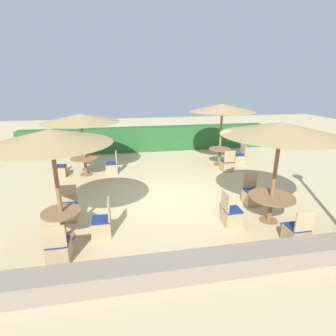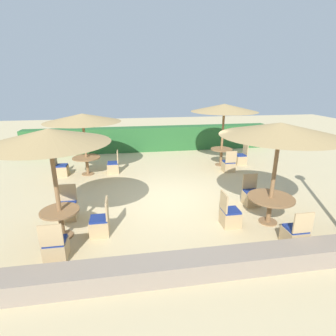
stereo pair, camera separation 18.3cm
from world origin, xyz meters
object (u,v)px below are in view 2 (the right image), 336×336
at_px(patio_chair_front_right_north, 251,197).
at_px(patio_chair_back_left_west, 61,169).
at_px(round_table_front_right, 270,202).
at_px(patio_chair_front_left_north, 68,210).
at_px(patio_chair_front_left_east, 100,225).
at_px(patio_chair_back_left_east, 113,167).
at_px(patio_chair_front_right_south, 295,235).
at_px(patio_chair_front_left_south, 56,248).
at_px(patio_chair_back_right_south, 229,166).
at_px(parasol_back_left, 82,118).
at_px(parasol_front_right, 280,130).
at_px(parasol_front_left, 49,137).
at_px(round_table_front_left, 61,217).
at_px(round_table_back_left, 87,161).
at_px(parasol_back_right, 224,108).
at_px(patio_chair_back_right_east, 241,158).
at_px(patio_chair_front_right_west, 230,216).
at_px(round_table_back_right, 221,153).

distance_m(patio_chair_front_right_north, patio_chair_back_left_west, 7.29).
distance_m(round_table_front_right, patio_chair_front_right_north, 1.13).
relative_size(patio_chair_front_left_north, patio_chair_back_left_west, 1.00).
xyz_separation_m(patio_chair_front_left_east, patio_chair_back_left_east, (0.17, 4.63, 0.00)).
xyz_separation_m(patio_chair_front_right_south, patio_chair_front_left_south, (-5.28, 0.37, 0.00)).
bearing_deg(patio_chair_front_right_south, patio_chair_back_right_south, 84.82).
bearing_deg(patio_chair_front_left_south, parasol_back_left, 90.27).
relative_size(parasol_front_right, parasol_front_left, 1.09).
xyz_separation_m(parasol_back_left, patio_chair_back_left_east, (1.04, 0.02, -2.01)).
relative_size(parasol_front_right, patio_chair_front_right_south, 3.11).
bearing_deg(patio_chair_back_left_west, parasol_back_left, 90.10).
xyz_separation_m(round_table_front_left, round_table_back_left, (0.03, 4.58, 0.05)).
relative_size(parasol_back_right, patio_chair_front_left_north, 3.05).
xyz_separation_m(patio_chair_back_right_east, round_table_back_left, (-6.72, -0.30, 0.31)).
xyz_separation_m(patio_chair_front_right_north, parasol_back_left, (-5.29, 3.67, 2.01)).
bearing_deg(parasol_back_right, parasol_back_left, -176.84).
relative_size(patio_chair_front_right_west, round_table_back_left, 0.85).
relative_size(round_table_front_right, patio_chair_back_right_south, 1.28).
distance_m(patio_chair_front_right_south, parasol_back_right, 6.55).
relative_size(patio_chair_front_right_south, patio_chair_front_left_north, 1.00).
bearing_deg(round_table_front_left, patio_chair_back_left_east, 76.94).
xyz_separation_m(patio_chair_front_right_south, round_table_back_left, (-5.31, 5.81, 0.31)).
relative_size(parasol_back_right, patio_chair_back_left_east, 3.05).
bearing_deg(parasol_front_left, round_table_back_left, 89.61).
xyz_separation_m(round_table_front_right, patio_chair_back_right_east, (1.46, 5.05, -0.34)).
distance_m(patio_chair_back_right_east, parasol_front_left, 8.62).
height_order(round_table_front_right, parasol_front_left, parasol_front_left).
xyz_separation_m(patio_chair_front_right_north, round_table_front_left, (-5.32, -0.91, 0.27)).
relative_size(patio_chair_front_right_west, patio_chair_front_left_north, 1.00).
relative_size(patio_chair_front_right_south, patio_chair_front_left_east, 1.00).
relative_size(patio_chair_front_right_west, parasol_front_left, 0.35).
bearing_deg(patio_chair_front_right_north, round_table_front_right, 88.41).
bearing_deg(round_table_front_left, patio_chair_back_right_south, 34.33).
relative_size(parasol_front_right, parasol_back_right, 1.02).
bearing_deg(parasol_front_left, parasol_front_right, -1.76).
xyz_separation_m(parasol_front_right, parasol_front_left, (-5.29, 0.16, -0.03)).
bearing_deg(parasol_back_right, patio_chair_back_right_south, -90.20).
distance_m(parasol_back_right, round_table_back_left, 6.11).
height_order(patio_chair_front_right_north, round_table_back_right, patio_chair_front_right_north).
xyz_separation_m(round_table_front_right, parasol_back_left, (-5.26, 4.74, 1.68)).
bearing_deg(patio_chair_front_right_west, parasol_front_right, 88.97).
relative_size(parasol_front_right, patio_chair_back_right_south, 3.11).
relative_size(round_table_front_right, parasol_back_right, 0.42).
bearing_deg(patio_chair_front_right_west, round_table_front_left, -91.95).
relative_size(parasol_front_right, patio_chair_back_left_west, 3.11).
height_order(round_table_front_right, patio_chair_front_right_south, patio_chair_front_right_south).
relative_size(patio_chair_front_right_west, parasol_back_left, 0.32).
bearing_deg(patio_chair_back_right_south, patio_chair_back_right_east, 44.18).
relative_size(patio_chair_front_right_south, round_table_front_left, 1.03).
xyz_separation_m(patio_chair_front_left_east, patio_chair_front_left_north, (-0.93, 0.95, 0.00)).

